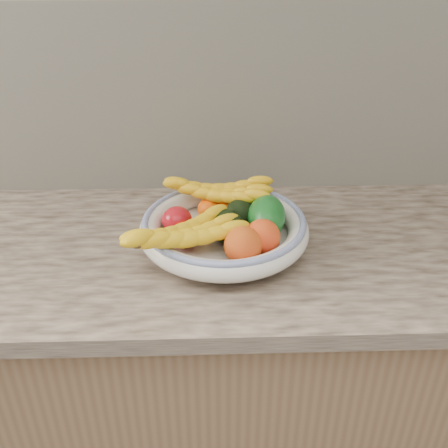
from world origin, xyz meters
TOP-DOWN VIEW (x-y plane):
  - kitchen_counter at (0.00, 1.69)m, footprint 2.44×0.66m
  - fruit_bowl at (0.00, 1.66)m, footprint 0.39×0.39m
  - clementine_back_left at (-0.03, 1.74)m, footprint 0.07×0.07m
  - clementine_back_right at (0.03, 1.77)m, footprint 0.07×0.07m
  - clementine_back_mid at (0.01, 1.74)m, footprint 0.07×0.07m
  - clementine_extra at (0.02, 1.72)m, footprint 0.05×0.05m
  - tomato_left at (-0.11, 1.68)m, footprint 0.09×0.09m
  - tomato_near_left at (-0.09, 1.61)m, footprint 0.07×0.07m
  - avocado_center at (0.01, 1.64)m, footprint 0.12×0.13m
  - avocado_right at (0.04, 1.71)m, footprint 0.09×0.12m
  - green_mango at (0.10, 1.66)m, footprint 0.12×0.14m
  - peach_front at (0.04, 1.56)m, footprint 0.09×0.09m
  - peach_right at (0.08, 1.59)m, footprint 0.08×0.08m
  - banana_bunch_back at (-0.01, 1.76)m, footprint 0.29×0.15m
  - banana_bunch_front at (-0.09, 1.57)m, footprint 0.31×0.25m

SIDE VIEW (x-z plane):
  - kitchen_counter at x=0.00m, z-range -0.24..1.16m
  - fruit_bowl at x=0.00m, z-range 0.91..0.99m
  - clementine_back_left at x=-0.03m, z-range 0.93..0.98m
  - clementine_back_right at x=0.03m, z-range 0.93..0.98m
  - clementine_back_mid at x=0.01m, z-range 0.93..0.98m
  - clementine_extra at x=0.02m, z-range 0.93..0.98m
  - tomato_left at x=-0.11m, z-range 0.93..0.99m
  - tomato_near_left at x=-0.09m, z-range 0.93..0.99m
  - avocado_center at x=0.01m, z-range 0.93..1.00m
  - avocado_right at x=0.04m, z-range 0.93..1.00m
  - peach_front at x=0.04m, z-range 0.92..1.01m
  - peach_right at x=0.08m, z-range 0.93..1.01m
  - green_mango at x=0.10m, z-range 0.92..1.03m
  - banana_bunch_front at x=-0.09m, z-range 0.94..1.02m
  - banana_bunch_back at x=-0.01m, z-range 0.95..1.03m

